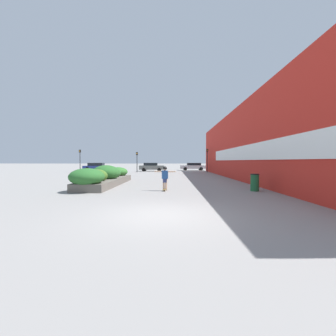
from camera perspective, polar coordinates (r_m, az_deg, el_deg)
The scene contains 13 objects.
ground_plane at distance 7.66m, azimuth -1.83°, elevation -11.72°, with size 300.00×300.00×0.00m, color gray.
building_wall_right at distance 23.27m, azimuth 16.87°, elevation 5.66°, with size 0.67×36.21×6.81m.
planter_box at distance 17.18m, azimuth -15.58°, elevation -2.10°, with size 2.06×9.21×1.48m.
skateboard at distance 13.57m, azimuth -0.78°, elevation -5.49°, with size 0.28×0.79×0.09m.
skateboarder at distance 13.49m, azimuth -0.78°, elevation -1.88°, with size 1.29×0.27×1.38m.
trash_bin at distance 14.33m, azimuth 21.16°, elevation -3.44°, with size 0.51×0.51×1.02m.
car_leftmost at distance 42.33m, azimuth 20.51°, elevation 0.38°, with size 4.36×2.05×1.60m.
car_center_left at distance 42.96m, azimuth 6.38°, elevation 0.41°, with size 4.76×1.88×1.43m.
car_center_right at distance 39.20m, azimuth -4.19°, elevation 0.30°, with size 4.26×1.90×1.47m.
car_rightmost at distance 42.58m, azimuth -17.60°, elevation 0.35°, with size 4.80×1.85×1.45m.
traffic_light_left at distance 35.99m, azimuth -7.88°, elevation 2.43°, with size 0.28×0.30×3.20m.
traffic_light_right at distance 35.83m, azimuth 9.93°, elevation 2.91°, with size 0.28×0.30×3.70m.
traffic_light_far_left at distance 38.76m, azimuth -21.46°, elevation 2.64°, with size 0.28×0.30×3.61m.
Camera 1 is at (0.40, -7.44, 1.79)m, focal length 24.00 mm.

